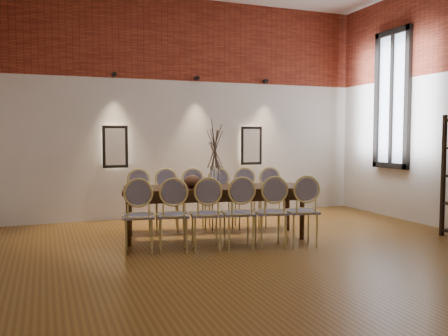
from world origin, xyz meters
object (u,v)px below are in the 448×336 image
object	(u,v)px
dining_table	(214,212)
book	(191,185)
chair_near_a	(139,216)
chair_far_c	(194,200)
chair_far_d	(221,199)
chair_near_f	(301,211)
vase	(215,177)
chair_far_b	(167,200)
chair_far_e	(247,198)
chair_near_c	(206,214)
chair_far_f	(273,198)
chair_near_d	(239,213)
chair_far_a	(139,201)
bowl	(192,181)
chair_near_e	(270,212)
chair_near_b	(173,215)

from	to	relation	value
dining_table	book	world-z (taller)	book
chair_near_a	book	size ratio (longest dim) A/B	3.62
chair_far_c	chair_far_d	bearing A→B (deg)	180.00
chair_near_f	vase	bearing A→B (deg)	147.04
chair_far_b	chair_far_e	world-z (taller)	same
chair_far_c	chair_far_e	xyz separation A→B (m)	(0.86, -0.16, 0.00)
chair_near_a	chair_near_f	distance (m)	2.18
chair_near_f	chair_far_e	bearing A→B (deg)	107.28
chair_far_c	chair_far_e	distance (m)	0.87
chair_near_f	chair_far_d	bearing A→B (deg)	121.88
chair_near_c	chair_far_f	bearing A→B (deg)	46.98
chair_near_d	chair_far_f	bearing A→B (deg)	58.12
chair_near_c	chair_far_a	xyz separation A→B (m)	(-0.59, 1.54, 0.00)
dining_table	chair_far_b	distance (m)	0.96
bowl	chair_near_e	bearing A→B (deg)	-44.34
chair_far_f	vase	size ratio (longest dim) A/B	3.13
chair_near_b	chair_far_c	size ratio (longest dim) A/B	1.00
dining_table	bowl	bearing A→B (deg)	-171.29
chair_near_d	chair_near_f	size ratio (longest dim) A/B	1.00
chair_near_c	chair_far_e	world-z (taller)	same
chair_near_a	bowl	distance (m)	1.07
chair_far_f	book	bearing A→B (deg)	22.82
chair_far_a	chair_far_b	xyz separation A→B (m)	(0.43, -0.08, 0.00)
chair_far_e	bowl	world-z (taller)	chair_far_e
chair_near_d	chair_near_e	distance (m)	0.44
chair_near_f	book	size ratio (longest dim) A/B	3.62
chair_far_c	chair_far_a	bearing A→B (deg)	-0.00
chair_far_a	chair_far_e	size ratio (longest dim) A/B	1.00
dining_table	chair_near_a	world-z (taller)	chair_near_a
chair_near_b	chair_far_a	xyz separation A→B (m)	(-0.17, 1.46, 0.00)
chair_far_a	book	world-z (taller)	chair_far_a
bowl	chair_near_b	bearing A→B (deg)	-127.47
chair_far_b	chair_far_e	xyz separation A→B (m)	(1.28, -0.24, 0.00)
bowl	chair_near_a	bearing A→B (deg)	-150.32
chair_near_c	chair_near_d	xyz separation A→B (m)	(0.43, -0.08, 0.00)
chair_near_e	chair_far_c	distance (m)	1.65
chair_near_b	chair_far_f	distance (m)	2.23
chair_near_c	chair_far_a	size ratio (longest dim) A/B	1.00
chair_near_c	chair_far_c	xyz separation A→B (m)	(0.26, 1.37, 0.00)
chair_near_c	chair_near_f	distance (m)	1.31
chair_far_d	bowl	size ratio (longest dim) A/B	3.92
chair_near_f	book	world-z (taller)	chair_near_f
book	chair_near_e	bearing A→B (deg)	-49.82
chair_near_f	chair_far_b	distance (m)	2.23
chair_near_a	chair_near_d	xyz separation A→B (m)	(1.28, -0.24, 0.00)
chair_near_a	chair_near_b	size ratio (longest dim) A/B	1.00
chair_near_d	chair_far_d	bearing A→B (deg)	90.00
chair_near_e	chair_near_b	bearing A→B (deg)	180.00
chair_near_e	chair_near_f	xyz separation A→B (m)	(0.43, -0.08, 0.00)
chair_far_c	chair_far_d	distance (m)	0.44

